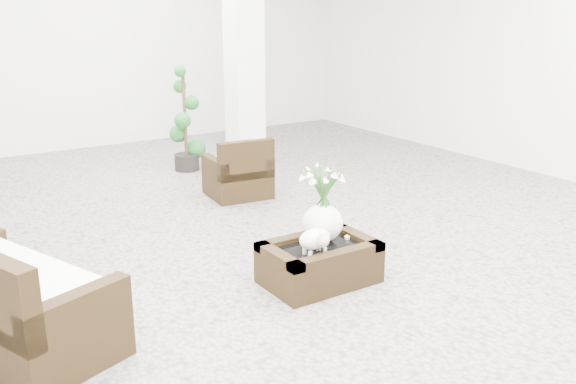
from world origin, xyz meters
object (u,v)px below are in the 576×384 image
coffee_table (319,264)px  topiary (185,120)px  armchair (237,167)px  loveseat (11,286)px

coffee_table → topiary: bearing=81.2°
armchair → loveseat: size_ratio=0.46×
coffee_table → topiary: size_ratio=0.64×
armchair → loveseat: (-2.91, -2.18, 0.05)m
armchair → loveseat: 3.64m
armchair → topiary: (-0.00, 1.46, 0.34)m
armchair → topiary: bearing=-83.9°
coffee_table → loveseat: size_ratio=0.58×
loveseat → coffee_table: bearing=-119.4°
coffee_table → armchair: armchair is taller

